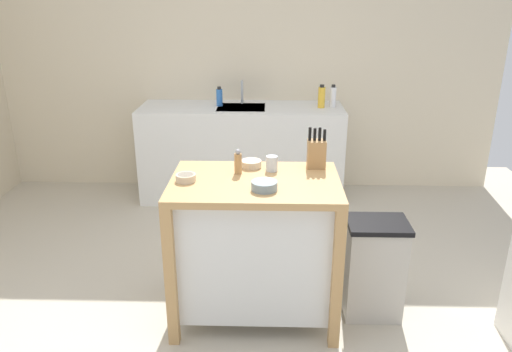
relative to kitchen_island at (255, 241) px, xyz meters
The scene contains 15 objects.
ground_plane 0.54m from the kitchen_island, 135.40° to the right, with size 5.91×5.91×0.00m, color #BCB29E.
wall_back 2.39m from the kitchen_island, 93.74° to the left, with size 4.91×0.10×2.60m, color beige.
kitchen_island is the anchor object (origin of this frame).
knife_block 0.65m from the kitchen_island, 32.12° to the left, with size 0.11×0.09×0.25m.
bowl_stoneware_deep 0.45m from the kitchen_island, 69.09° to the right, with size 0.14×0.14×0.05m.
bowl_ceramic_small 0.47m from the kitchen_island, 97.79° to the left, with size 0.13×0.13×0.04m.
bowl_ceramic_wide 0.57m from the kitchen_island, behind, with size 0.11×0.11×0.04m.
drinking_cup 0.48m from the kitchen_island, 59.29° to the left, with size 0.07×0.07×0.09m.
pepper_grinder 0.49m from the kitchen_island, 133.59° to the left, with size 0.04×0.04×0.15m.
trash_bin 0.75m from the kitchen_island, ahead, with size 0.36×0.28×0.63m.
sink_counter 1.91m from the kitchen_island, 95.54° to the left, with size 1.90×0.60×0.89m.
sink_faucet 2.11m from the kitchen_island, 95.16° to the left, with size 0.02×0.02×0.22m.
bottle_dish_soap 2.08m from the kitchen_island, 70.95° to the left, with size 0.06×0.06×0.21m.
bottle_spray_cleaner 2.03m from the kitchen_island, 73.63° to the left, with size 0.06×0.06×0.21m.
bottle_hand_soap 2.03m from the kitchen_island, 101.42° to the left, with size 0.06×0.06×0.18m.
Camera 1 is at (0.23, -2.48, 1.90)m, focal length 34.73 mm.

